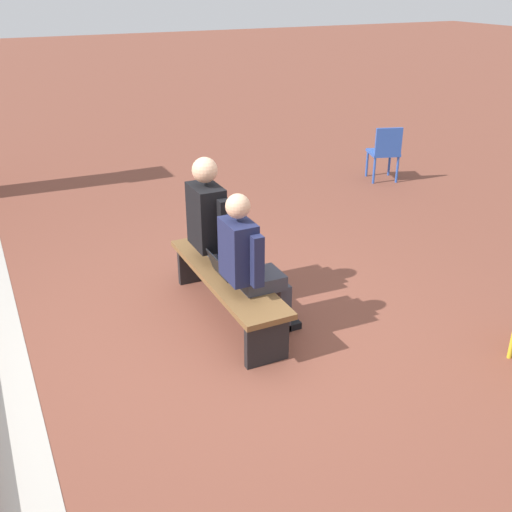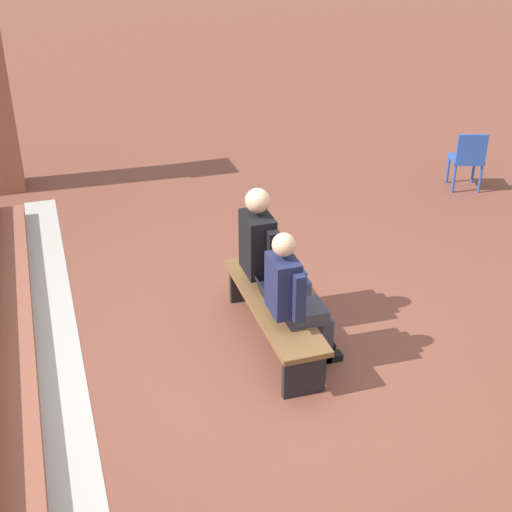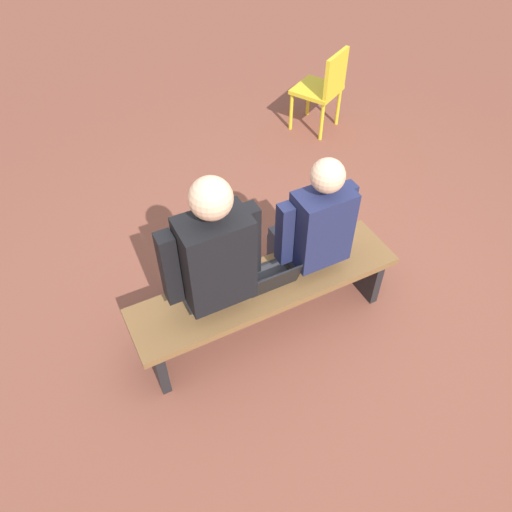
{
  "view_description": "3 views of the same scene",
  "coord_description": "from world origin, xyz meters",
  "px_view_note": "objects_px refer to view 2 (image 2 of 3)",
  "views": [
    {
      "loc": [
        -4.11,
        1.74,
        2.86
      ],
      "look_at": [
        -0.29,
        -0.12,
        0.86
      ],
      "focal_mm": 42.0,
      "sensor_mm": 36.0,
      "label": 1
    },
    {
      "loc": [
        -4.95,
        1.74,
        3.89
      ],
      "look_at": [
        0.23,
        0.08,
        0.98
      ],
      "focal_mm": 50.0,
      "sensor_mm": 36.0,
      "label": 2
    },
    {
      "loc": [
        1.31,
        1.74,
        2.88
      ],
      "look_at": [
        0.39,
        -0.06,
        0.79
      ],
      "focal_mm": 35.0,
      "sensor_mm": 36.0,
      "label": 3
    }
  ],
  "objects_px": {
    "laptop": "(273,298)",
    "person_student": "(294,295)",
    "plastic_chair_by_pillar": "(468,157)",
    "bench": "(273,310)",
    "person_adult": "(269,254)"
  },
  "relations": [
    {
      "from": "bench",
      "to": "laptop",
      "type": "xyz_separation_m",
      "value": [
        -0.02,
        0.01,
        0.15
      ]
    },
    {
      "from": "person_student",
      "to": "person_adult",
      "type": "xyz_separation_m",
      "value": [
        0.7,
        -0.01,
        0.05
      ]
    },
    {
      "from": "bench",
      "to": "person_adult",
      "type": "height_order",
      "value": "person_adult"
    },
    {
      "from": "laptop",
      "to": "plastic_chair_by_pillar",
      "type": "relative_size",
      "value": 0.38
    },
    {
      "from": "person_adult",
      "to": "plastic_chair_by_pillar",
      "type": "xyz_separation_m",
      "value": [
        2.33,
        -3.67,
        -0.27
      ]
    },
    {
      "from": "plastic_chair_by_pillar",
      "to": "laptop",
      "type": "bearing_deg",
      "value": 125.68
    },
    {
      "from": "bench",
      "to": "person_student",
      "type": "relative_size",
      "value": 1.37
    },
    {
      "from": "person_adult",
      "to": "laptop",
      "type": "relative_size",
      "value": 4.46
    },
    {
      "from": "plastic_chair_by_pillar",
      "to": "bench",
      "type": "bearing_deg",
      "value": 125.56
    },
    {
      "from": "plastic_chair_by_pillar",
      "to": "person_student",
      "type": "bearing_deg",
      "value": 129.45
    },
    {
      "from": "bench",
      "to": "person_student",
      "type": "xyz_separation_m",
      "value": [
        -0.35,
        -0.07,
        0.35
      ]
    },
    {
      "from": "person_student",
      "to": "plastic_chair_by_pillar",
      "type": "distance_m",
      "value": 4.77
    },
    {
      "from": "person_adult",
      "to": "person_student",
      "type": "bearing_deg",
      "value": 179.44
    },
    {
      "from": "person_adult",
      "to": "plastic_chair_by_pillar",
      "type": "height_order",
      "value": "person_adult"
    },
    {
      "from": "laptop",
      "to": "person_student",
      "type": "bearing_deg",
      "value": -166.78
    }
  ]
}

